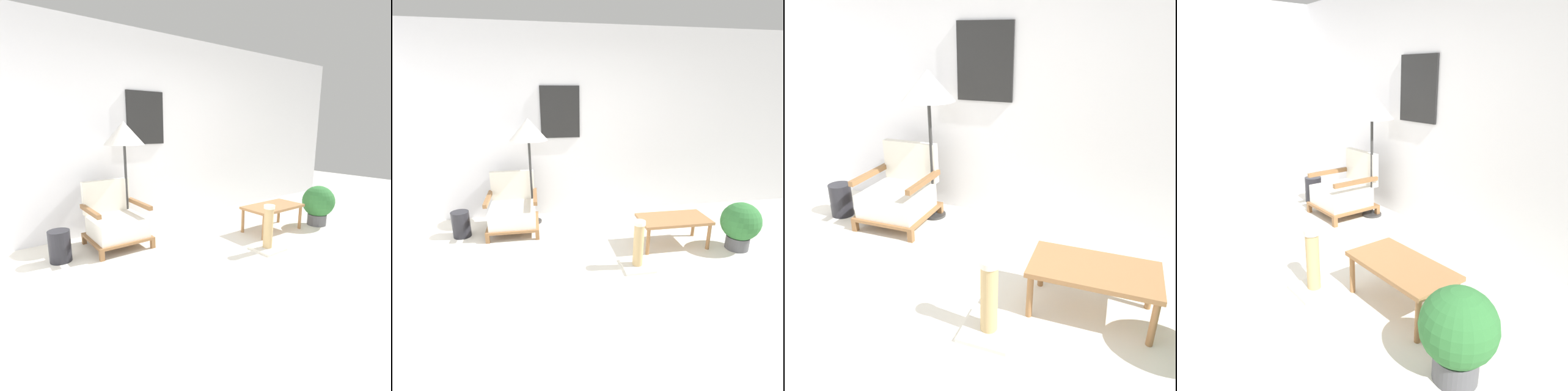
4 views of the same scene
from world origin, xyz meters
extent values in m
plane|color=silver|center=(0.00, 0.00, 0.00)|extent=(14.00, 14.00, 0.00)
cube|color=silver|center=(0.00, 2.36, 1.35)|extent=(8.00, 0.06, 2.70)
cube|color=black|center=(-0.28, 2.32, 1.55)|extent=(0.56, 0.02, 0.72)
cube|color=brown|center=(-1.32, 1.45, 0.05)|extent=(0.05, 0.05, 0.11)
cube|color=brown|center=(-0.69, 1.45, 0.05)|extent=(0.05, 0.05, 0.11)
cube|color=brown|center=(-1.32, 2.07, 0.05)|extent=(0.05, 0.05, 0.11)
cube|color=brown|center=(-0.69, 2.07, 0.05)|extent=(0.05, 0.05, 0.11)
cube|color=brown|center=(-1.00, 1.76, 0.12)|extent=(0.67, 0.67, 0.03)
cube|color=silver|center=(-1.00, 1.74, 0.25)|extent=(0.59, 0.57, 0.23)
cube|color=silver|center=(-1.00, 2.06, 0.57)|extent=(0.59, 0.08, 0.41)
cube|color=brown|center=(-1.31, 1.76, 0.49)|extent=(0.05, 0.61, 0.05)
cube|color=brown|center=(-0.70, 1.76, 0.49)|extent=(0.05, 0.61, 0.05)
cylinder|color=#2D2D2D|center=(-0.74, 2.03, 0.01)|extent=(0.24, 0.24, 0.03)
cylinder|color=#2D2D2D|center=(-0.74, 2.03, 0.62)|extent=(0.03, 0.03, 1.18)
cone|color=silver|center=(-0.74, 2.03, 1.35)|extent=(0.51, 0.51, 0.29)
cube|color=olive|center=(0.97, 1.02, 0.35)|extent=(0.85, 0.45, 0.04)
cylinder|color=olive|center=(0.58, 0.83, 0.16)|extent=(0.04, 0.04, 0.33)
cylinder|color=olive|center=(1.35, 0.83, 0.16)|extent=(0.04, 0.04, 0.33)
cylinder|color=olive|center=(0.58, 1.21, 0.16)|extent=(0.04, 0.04, 0.33)
cylinder|color=olive|center=(1.35, 1.21, 0.16)|extent=(0.04, 0.04, 0.33)
cylinder|color=black|center=(-1.68, 1.71, 0.17)|extent=(0.23, 0.23, 0.35)
cylinder|color=#4C4C51|center=(1.71, 0.79, 0.08)|extent=(0.27, 0.27, 0.16)
sphere|color=#2D6B33|center=(1.71, 0.79, 0.36)|extent=(0.46, 0.46, 0.46)
cube|color=beige|center=(0.38, 0.59, 0.01)|extent=(0.33, 0.33, 0.03)
cylinder|color=tan|center=(0.38, 0.59, 0.27)|extent=(0.11, 0.11, 0.47)
cylinder|color=beige|center=(0.38, 0.59, 0.52)|extent=(0.13, 0.13, 0.04)
camera|label=1|loc=(-2.34, -1.63, 1.42)|focal=28.00mm
camera|label=2|loc=(-0.65, -2.20, 1.81)|focal=28.00mm
camera|label=3|loc=(1.00, -1.25, 1.78)|focal=35.00mm
camera|label=4|loc=(2.87, -0.69, 1.71)|focal=35.00mm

